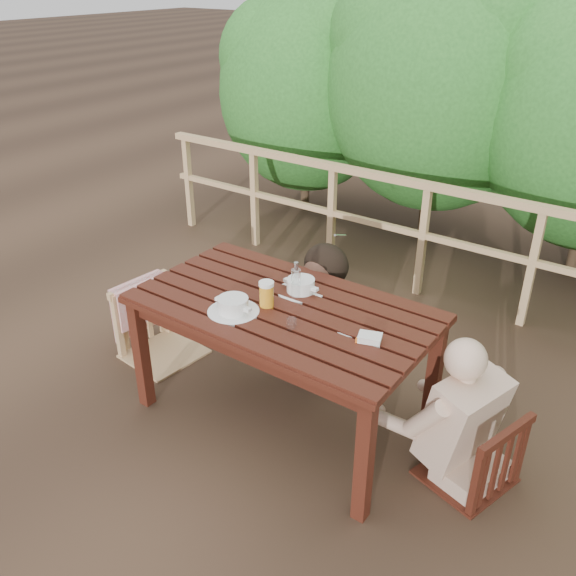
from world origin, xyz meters
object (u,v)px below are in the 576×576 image
Objects in this scene: chair_left at (158,295)px; soup_far at (301,286)px; diner_right at (489,379)px; butter_tub at (370,339)px; woman at (342,267)px; chair_far at (338,305)px; chair_right at (476,414)px; bottle at (296,281)px; soup_near at (233,306)px; table at (283,363)px; beer_glass at (267,295)px; tumbler at (292,324)px.

soup_far is (1.10, 0.16, 0.34)m from chair_left.
diner_right reaches higher than butter_tub.
soup_far is (0.07, -0.61, 0.14)m from woman.
woman is 4.99× the size of soup_far.
chair_right is at bearing -21.34° from chair_far.
soup_far is 0.65m from butter_tub.
chair_left reaches higher than soup_far.
bottle is at bearing 108.74° from diner_right.
woman is 4.81× the size of soup_near.
table is 2.06× the size of chair_far.
diner_right is at bearing 2.00° from bottle.
beer_glass is at bearing -135.80° from table.
chair_left is 0.71× the size of woman.
soup_far is 0.27m from beer_glass.
bottle is 0.35m from tumbler.
chair_far is at bearing 90.85° from beer_glass.
chair_left is 1.13× the size of chair_right.
tumbler is at bearing -23.22° from beer_glass.
beer_glass reaches higher than butter_tub.
soup_far is at bearing -77.53° from chair_far.
table is 1.92× the size of chair_right.
tumbler reaches higher than butter_tub.
tumbler reaches higher than chair_far.
soup_far reaches higher than tumbler.
bottle is (0.19, 0.34, 0.07)m from soup_near.
bottle is (1.12, 0.09, 0.41)m from chair_left.
chair_left is 1.16m from soup_far.
beer_glass reaches higher than chair_right.
chair_left is 1.28m from chair_far.
chair_far is 12.51× the size of tumbler.
diner_right reaches higher than chair_right.
chair_far reaches higher than table.
beer_glass is at bearing -102.88° from soup_far.
soup_far is at bearing 102.70° from bottle.
soup_far reaches higher than butter_tub.
diner_right is (1.25, -0.64, -0.02)m from woman.
soup_near is (-0.18, -0.23, 0.45)m from table.
diner_right reaches higher than tumbler.
chair_left is 2.30m from diner_right.
beer_glass is at bearing 96.31° from woman.
soup_far is at bearing 139.15° from butter_tub.
soup_near is 2.41× the size of butter_tub.
tumbler is (0.26, -0.97, 0.12)m from woman.
butter_tub is at bearing -21.91° from soup_far.
diner_right is 1.05m from tumbler.
bottle reaches higher than chair_right.
chair_right reaches higher than chair_far.
chair_far is 0.93× the size of chair_right.
soup_far is at bearing 67.34° from soup_near.
chair_far is 0.60× the size of diner_right.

